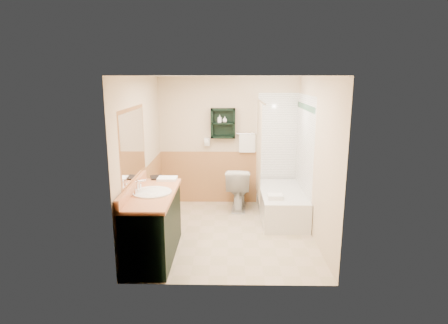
% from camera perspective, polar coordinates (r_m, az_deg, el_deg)
% --- Properties ---
extents(floor, '(3.00, 3.00, 0.00)m').
position_cam_1_polar(floor, '(5.96, 0.58, -10.74)').
color(floor, '#C2AC8E').
rests_on(floor, ground).
extents(back_wall, '(2.60, 0.04, 2.40)m').
position_cam_1_polar(back_wall, '(7.08, 0.68, 3.23)').
color(back_wall, beige).
rests_on(back_wall, ground).
extents(left_wall, '(0.04, 3.00, 2.40)m').
position_cam_1_polar(left_wall, '(5.75, -12.67, 0.63)').
color(left_wall, beige).
rests_on(left_wall, ground).
extents(right_wall, '(0.04, 3.00, 2.40)m').
position_cam_1_polar(right_wall, '(5.74, 13.91, 0.54)').
color(right_wall, beige).
rests_on(right_wall, ground).
extents(ceiling, '(2.60, 3.00, 0.04)m').
position_cam_1_polar(ceiling, '(5.46, 0.64, 13.21)').
color(ceiling, white).
rests_on(ceiling, back_wall).
extents(wainscot_left, '(2.98, 2.98, 1.00)m').
position_cam_1_polar(wainscot_left, '(5.93, -12.00, -6.00)').
color(wainscot_left, '#BE814D').
rests_on(wainscot_left, left_wall).
extents(wainscot_back, '(2.58, 2.58, 1.00)m').
position_cam_1_polar(wainscot_back, '(7.20, 0.66, -2.32)').
color(wainscot_back, '#BE814D').
rests_on(wainscot_back, back_wall).
extents(mirror_frame, '(1.30, 1.30, 1.00)m').
position_cam_1_polar(mirror_frame, '(5.16, -13.70, 2.58)').
color(mirror_frame, brown).
rests_on(mirror_frame, left_wall).
extents(mirror_glass, '(1.20, 1.20, 0.90)m').
position_cam_1_polar(mirror_glass, '(5.16, -13.64, 2.59)').
color(mirror_glass, white).
rests_on(mirror_glass, left_wall).
extents(tile_right, '(1.50, 1.50, 2.10)m').
position_cam_1_polar(tile_right, '(6.48, 12.04, 0.67)').
color(tile_right, white).
rests_on(tile_right, right_wall).
extents(tile_back, '(0.95, 0.95, 2.10)m').
position_cam_1_polar(tile_back, '(7.13, 8.94, 1.92)').
color(tile_back, white).
rests_on(tile_back, back_wall).
extents(tile_accent, '(1.50, 1.50, 0.10)m').
position_cam_1_polar(tile_accent, '(6.35, 12.32, 8.18)').
color(tile_accent, '#144728').
rests_on(tile_accent, right_wall).
extents(wall_shelf, '(0.45, 0.15, 0.55)m').
position_cam_1_polar(wall_shelf, '(6.92, -0.15, 5.93)').
color(wall_shelf, black).
rests_on(wall_shelf, back_wall).
extents(hair_dryer, '(0.10, 0.24, 0.18)m').
position_cam_1_polar(hair_dryer, '(7.01, -2.60, 3.11)').
color(hair_dryer, white).
rests_on(hair_dryer, back_wall).
extents(towel_bar, '(0.40, 0.06, 0.40)m').
position_cam_1_polar(towel_bar, '(7.00, 3.55, 4.33)').
color(towel_bar, white).
rests_on(towel_bar, back_wall).
extents(curtain_rod, '(0.03, 1.60, 0.03)m').
position_cam_1_polar(curtain_rod, '(6.24, 5.60, 9.26)').
color(curtain_rod, silver).
rests_on(curtain_rod, back_wall).
extents(shower_curtain, '(1.05, 1.05, 1.70)m').
position_cam_1_polar(shower_curtain, '(6.52, 5.31, 1.89)').
color(shower_curtain, beige).
rests_on(shower_curtain, curtain_rod).
extents(vanity, '(0.59, 1.42, 0.90)m').
position_cam_1_polar(vanity, '(5.17, -10.71, -9.39)').
color(vanity, black).
rests_on(vanity, ground).
extents(bathtub, '(0.73, 1.50, 0.48)m').
position_cam_1_polar(bathtub, '(6.56, 8.77, -6.36)').
color(bathtub, silver).
rests_on(bathtub, ground).
extents(toilet, '(0.49, 0.81, 0.77)m').
position_cam_1_polar(toilet, '(6.89, 2.21, -4.05)').
color(toilet, silver).
rests_on(toilet, ground).
extents(counter_towel, '(0.28, 0.22, 0.04)m').
position_cam_1_polar(counter_towel, '(5.58, -8.64, -2.53)').
color(counter_towel, white).
rests_on(counter_towel, vanity).
extents(vanity_book, '(0.18, 0.07, 0.24)m').
position_cam_1_polar(vanity_book, '(5.68, -11.18, -1.33)').
color(vanity_book, black).
rests_on(vanity_book, vanity).
extents(tub_towel, '(0.24, 0.20, 0.07)m').
position_cam_1_polar(tub_towel, '(6.05, 7.79, -5.25)').
color(tub_towel, white).
rests_on(tub_towel, bathtub).
extents(soap_bottle_a, '(0.09, 0.15, 0.06)m').
position_cam_1_polar(soap_bottle_a, '(6.91, -0.65, 6.31)').
color(soap_bottle_a, silver).
rests_on(soap_bottle_a, wall_shelf).
extents(soap_bottle_b, '(0.10, 0.12, 0.09)m').
position_cam_1_polar(soap_bottle_b, '(6.91, 0.11, 6.40)').
color(soap_bottle_b, silver).
rests_on(soap_bottle_b, wall_shelf).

